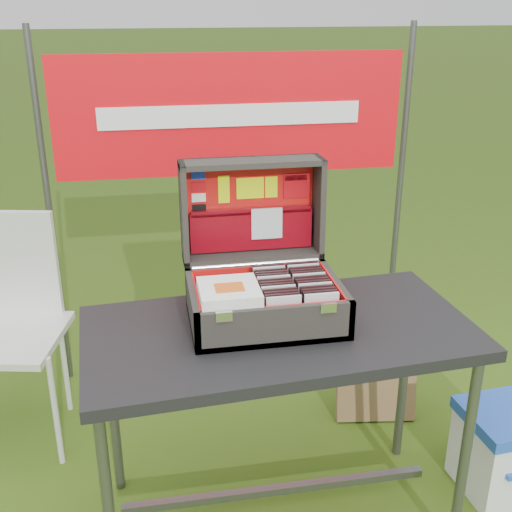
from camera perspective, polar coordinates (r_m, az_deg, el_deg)
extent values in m
plane|color=#395A14|center=(2.60, 1.90, -21.73)|extent=(80.00, 80.00, 0.00)
cube|color=black|center=(2.12, 2.08, -6.83)|extent=(1.31, 0.73, 0.04)
cylinder|color=#59595B|center=(2.12, -12.99, -20.89)|extent=(0.04, 0.04, 0.75)
cylinder|color=#59595B|center=(2.33, 18.03, -16.95)|extent=(0.04, 0.04, 0.75)
cylinder|color=#59595B|center=(2.52, -12.60, -12.93)|extent=(0.04, 0.04, 0.75)
cylinder|color=#59595B|center=(2.70, 13.01, -10.40)|extent=(0.04, 0.04, 0.75)
cube|color=#59595B|center=(2.51, 1.86, -20.05)|extent=(1.12, 0.03, 0.03)
cube|color=#413F38|center=(2.15, 0.84, -5.58)|extent=(0.50, 0.36, 0.02)
cube|color=#413F38|center=(1.97, 1.78, -6.35)|extent=(0.50, 0.02, 0.13)
cube|color=#413F38|center=(2.27, 0.03, -2.36)|extent=(0.50, 0.02, 0.13)
cube|color=#413F38|center=(2.09, -5.65, -4.71)|extent=(0.02, 0.36, 0.13)
cube|color=#413F38|center=(2.18, 7.08, -3.69)|extent=(0.02, 0.36, 0.13)
cube|color=red|center=(2.14, 0.84, -5.28)|extent=(0.46, 0.32, 0.01)
cube|color=silver|center=(1.92, -2.87, -5.39)|extent=(0.05, 0.01, 0.03)
cube|color=silver|center=(1.98, 6.44, -4.60)|extent=(0.05, 0.01, 0.03)
cylinder|color=silver|center=(2.25, -0.01, -0.71)|extent=(0.45, 0.02, 0.02)
cube|color=#413F38|center=(2.31, -0.58, 4.51)|extent=(0.50, 0.03, 0.36)
cube|color=#413F38|center=(2.22, -0.38, 8.32)|extent=(0.50, 0.13, 0.02)
cube|color=#413F38|center=(2.31, -0.31, 0.10)|extent=(0.50, 0.13, 0.02)
cube|color=#413F38|center=(2.23, -6.44, 3.76)|extent=(0.02, 0.15, 0.36)
cube|color=#413F38|center=(2.31, 5.56, 4.43)|extent=(0.02, 0.15, 0.36)
cube|color=red|center=(2.30, -0.53, 4.42)|extent=(0.46, 0.02, 0.31)
cube|color=red|center=(1.98, 1.71, -5.93)|extent=(0.46, 0.01, 0.11)
cube|color=red|center=(2.26, 0.09, -2.26)|extent=(0.46, 0.01, 0.11)
cube|color=red|center=(2.09, -5.31, -4.45)|extent=(0.01, 0.32, 0.11)
cube|color=red|center=(2.17, 6.77, -3.48)|extent=(0.01, 0.32, 0.11)
cube|color=maroon|center=(2.31, -0.43, 2.33)|extent=(0.44, 0.04, 0.14)
cube|color=maroon|center=(2.28, -0.42, 3.99)|extent=(0.43, 0.02, 0.02)
cube|color=silver|center=(2.29, 0.96, 2.91)|extent=(0.11, 0.01, 0.11)
cube|color=#1933B2|center=(2.24, -5.19, 7.16)|extent=(0.05, 0.00, 0.03)
cube|color=#BB0811|center=(2.25, -5.15, 6.17)|extent=(0.05, 0.00, 0.03)
cube|color=white|center=(2.26, -5.11, 5.19)|extent=(0.05, 0.00, 0.03)
cube|color=black|center=(2.27, -5.07, 4.22)|extent=(0.05, 0.00, 0.03)
cube|color=#CBE706|center=(2.26, -2.87, 5.93)|extent=(0.04, 0.01, 0.10)
cube|color=#CBE706|center=(2.28, -0.52, 6.05)|extent=(0.10, 0.01, 0.08)
cube|color=#CBE706|center=(2.29, 1.36, 6.15)|extent=(0.04, 0.01, 0.08)
cube|color=#BB0811|center=(2.31, 3.54, 6.24)|extent=(0.09, 0.01, 0.09)
cube|color=black|center=(2.30, 3.56, 6.97)|extent=(0.08, 0.00, 0.02)
cube|color=silver|center=(2.00, 2.47, -5.25)|extent=(0.11, 0.01, 0.13)
cube|color=black|center=(2.02, 2.35, -5.00)|extent=(0.11, 0.01, 0.13)
cube|color=black|center=(2.03, 2.23, -4.75)|extent=(0.11, 0.01, 0.13)
cube|color=black|center=(2.05, 2.11, -4.51)|extent=(0.11, 0.01, 0.13)
cube|color=silver|center=(2.07, 1.99, -4.27)|extent=(0.11, 0.01, 0.13)
cube|color=black|center=(2.09, 1.88, -4.03)|extent=(0.11, 0.01, 0.13)
cube|color=black|center=(2.10, 1.77, -3.80)|extent=(0.11, 0.01, 0.13)
cube|color=black|center=(2.12, 1.66, -3.57)|extent=(0.11, 0.01, 0.13)
cube|color=silver|center=(2.14, 1.55, -3.35)|extent=(0.11, 0.01, 0.13)
cube|color=black|center=(2.16, 1.45, -3.13)|extent=(0.11, 0.01, 0.13)
cube|color=black|center=(2.17, 1.34, -2.91)|extent=(0.11, 0.01, 0.13)
cube|color=black|center=(2.19, 1.24, -2.70)|extent=(0.11, 0.01, 0.13)
cube|color=silver|center=(2.21, 1.14, -2.48)|extent=(0.11, 0.01, 0.13)
cube|color=black|center=(2.22, 1.04, -2.28)|extent=(0.11, 0.01, 0.13)
cube|color=silver|center=(2.03, 5.81, -4.95)|extent=(0.11, 0.01, 0.13)
cube|color=black|center=(2.04, 5.66, -4.70)|extent=(0.11, 0.01, 0.13)
cube|color=black|center=(2.06, 5.51, -4.46)|extent=(0.11, 0.01, 0.13)
cube|color=black|center=(2.08, 5.37, -4.23)|extent=(0.11, 0.01, 0.13)
cube|color=silver|center=(2.10, 5.23, -3.99)|extent=(0.11, 0.01, 0.13)
cube|color=black|center=(2.11, 5.09, -3.76)|extent=(0.11, 0.01, 0.13)
cube|color=black|center=(2.13, 4.95, -3.54)|extent=(0.11, 0.01, 0.13)
cube|color=black|center=(2.15, 4.82, -3.31)|extent=(0.11, 0.01, 0.13)
cube|color=silver|center=(2.16, 4.69, -3.09)|extent=(0.11, 0.01, 0.13)
cube|color=black|center=(2.18, 4.56, -2.88)|extent=(0.11, 0.01, 0.13)
cube|color=black|center=(2.20, 4.43, -2.67)|extent=(0.11, 0.01, 0.13)
cube|color=black|center=(2.22, 4.30, -2.46)|extent=(0.11, 0.01, 0.13)
cube|color=silver|center=(2.23, 4.18, -2.25)|extent=(0.11, 0.01, 0.13)
cube|color=black|center=(2.25, 4.06, -2.05)|extent=(0.11, 0.01, 0.13)
cube|color=white|center=(2.01, -2.41, -3.56)|extent=(0.19, 0.19, 0.00)
cube|color=white|center=(2.01, -2.41, -3.43)|extent=(0.19, 0.19, 0.00)
cube|color=white|center=(2.01, -2.41, -3.30)|extent=(0.19, 0.19, 0.00)
cube|color=white|center=(2.01, -2.41, -3.17)|extent=(0.19, 0.19, 0.00)
cube|color=white|center=(2.00, -2.42, -3.05)|extent=(0.19, 0.19, 0.00)
cube|color=white|center=(2.00, -2.42, -2.92)|extent=(0.19, 0.19, 0.00)
cube|color=white|center=(2.00, -2.42, -2.79)|extent=(0.19, 0.19, 0.00)
cube|color=#D85919|center=(1.99, -2.38, -2.80)|extent=(0.09, 0.07, 0.00)
cube|color=white|center=(2.79, 21.76, -15.97)|extent=(0.40, 0.31, 0.30)
cube|color=silver|center=(2.84, -21.38, -6.83)|extent=(0.53, 0.53, 0.03)
cube|color=silver|center=(2.93, -21.35, -0.62)|extent=(0.44, 0.12, 0.47)
cylinder|color=silver|center=(2.77, -17.40, -13.08)|extent=(0.02, 0.02, 0.50)
cylinder|color=silver|center=(3.09, -16.66, -9.07)|extent=(0.02, 0.02, 0.50)
cylinder|color=silver|center=(2.90, -17.66, -0.58)|extent=(0.02, 0.02, 0.47)
cube|color=olive|center=(3.01, 10.61, -10.79)|extent=(0.37, 0.18, 0.38)
cylinder|color=#59595B|center=(3.11, -17.81, 3.21)|extent=(0.03, 0.03, 1.70)
cylinder|color=#59595B|center=(3.33, 12.56, 4.95)|extent=(0.03, 0.03, 1.70)
cube|color=red|center=(2.99, -2.21, 12.42)|extent=(1.60, 0.02, 0.55)
cube|color=white|center=(2.98, -2.18, 12.39)|extent=(1.20, 0.00, 0.10)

